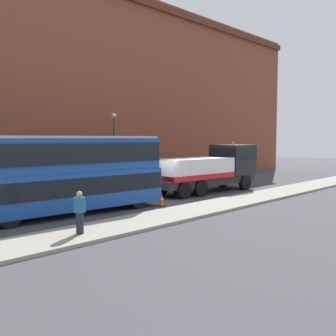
{
  "coord_description": "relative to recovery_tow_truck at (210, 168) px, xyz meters",
  "views": [
    {
      "loc": [
        -17.52,
        -17.56,
        3.95
      ],
      "look_at": [
        1.38,
        0.05,
        2.0
      ],
      "focal_mm": 42.53,
      "sensor_mm": 36.0,
      "label": 1
    }
  ],
  "objects": [
    {
      "name": "pedestrian_onlooker",
      "position": [
        -14.33,
        -4.39,
        -0.77
      ],
      "size": [
        0.42,
        0.47,
        1.71
      ],
      "rotation": [
        0.0,
        0.0,
        0.48
      ],
      "color": "#232333",
      "rests_on": "near_kerb"
    },
    {
      "name": "ground_plane",
      "position": [
        -5.82,
        -0.02,
        -1.76
      ],
      "size": [
        120.0,
        120.0,
        0.0
      ],
      "primitive_type": "plane",
      "color": "#424247"
    },
    {
      "name": "near_kerb",
      "position": [
        -5.82,
        -4.22,
        -1.68
      ],
      "size": [
        60.0,
        2.8,
        0.15
      ],
      "primitive_type": "cube",
      "color": "gray",
      "rests_on": "ground_plane"
    },
    {
      "name": "building_facade",
      "position": [
        -5.82,
        8.03,
        6.31
      ],
      "size": [
        60.0,
        1.5,
        16.0
      ],
      "color": "brown",
      "rests_on": "ground_plane"
    },
    {
      "name": "traffic_cone_near_bus",
      "position": [
        -6.79,
        -1.65,
        -1.42
      ],
      "size": [
        0.36,
        0.36,
        0.72
      ],
      "color": "orange",
      "rests_on": "ground_plane"
    },
    {
      "name": "double_decker_bus",
      "position": [
        -12.15,
        0.03,
        0.47
      ],
      "size": [
        11.17,
        3.34,
        4.06
      ],
      "rotation": [
        0.0,
        0.0,
        -0.07
      ],
      "color": "#19479E",
      "rests_on": "ground_plane"
    },
    {
      "name": "street_lamp",
      "position": [
        -4.17,
        5.83,
        1.71
      ],
      "size": [
        0.36,
        0.36,
        5.83
      ],
      "color": "#38383D",
      "rests_on": "ground_plane"
    },
    {
      "name": "recovery_tow_truck",
      "position": [
        0.0,
        0.0,
        0.0
      ],
      "size": [
        10.22,
        3.28,
        3.67
      ],
      "rotation": [
        0.0,
        0.0,
        -0.07
      ],
      "color": "#2D2D2D",
      "rests_on": "ground_plane"
    }
  ]
}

